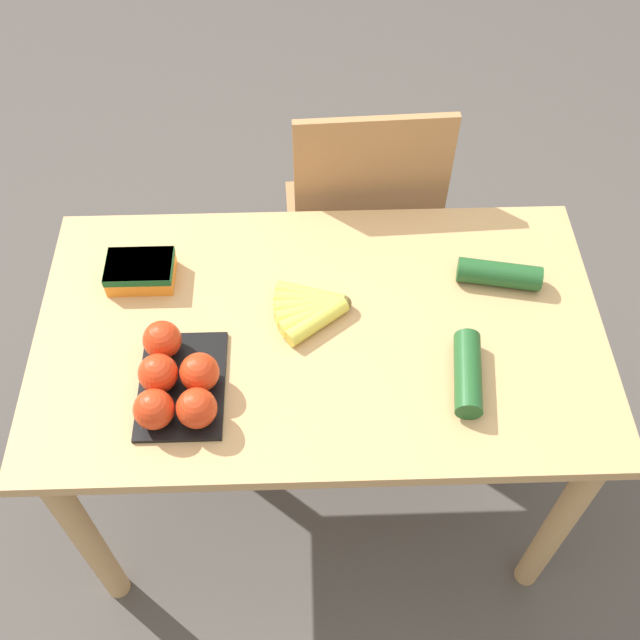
% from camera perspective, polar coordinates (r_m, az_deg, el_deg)
% --- Properties ---
extents(ground_plane, '(12.00, 12.00, 0.00)m').
position_cam_1_polar(ground_plane, '(2.27, 0.00, -12.10)').
color(ground_plane, '#4C4742').
extents(dining_table, '(1.23, 0.71, 0.76)m').
position_cam_1_polar(dining_table, '(1.71, 0.00, -3.09)').
color(dining_table, tan).
rests_on(dining_table, ground_plane).
extents(chair, '(0.44, 0.42, 0.98)m').
position_cam_1_polar(chair, '(2.17, 3.21, 6.86)').
color(chair, '#A87547').
rests_on(chair, ground_plane).
extents(banana_bunch, '(0.17, 0.17, 0.04)m').
position_cam_1_polar(banana_bunch, '(1.62, -0.60, 0.88)').
color(banana_bunch, brown).
rests_on(banana_bunch, dining_table).
extents(tomato_pack, '(0.17, 0.26, 0.09)m').
position_cam_1_polar(tomato_pack, '(1.51, -10.97, -4.56)').
color(tomato_pack, black).
rests_on(tomato_pack, dining_table).
extents(carrot_bag, '(0.15, 0.10, 0.05)m').
position_cam_1_polar(carrot_bag, '(1.72, -13.53, 3.72)').
color(carrot_bag, orange).
rests_on(carrot_bag, dining_table).
extents(cucumber_near, '(0.08, 0.19, 0.06)m').
position_cam_1_polar(cucumber_near, '(1.54, 11.20, -3.99)').
color(cucumber_near, '#1E5123').
rests_on(cucumber_near, dining_table).
extents(cucumber_far, '(0.19, 0.09, 0.06)m').
position_cam_1_polar(cucumber_far, '(1.72, 13.48, 3.42)').
color(cucumber_far, '#1E5123').
rests_on(cucumber_far, dining_table).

